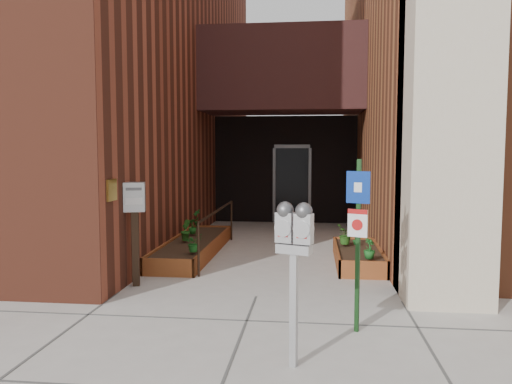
% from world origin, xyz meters
% --- Properties ---
extents(ground, '(80.00, 80.00, 0.00)m').
position_xyz_m(ground, '(0.00, 0.00, 0.00)').
color(ground, '#9E9991').
rests_on(ground, ground).
extents(architecture, '(20.00, 14.60, 10.00)m').
position_xyz_m(architecture, '(-0.18, 6.89, 4.98)').
color(architecture, brown).
rests_on(architecture, ground).
extents(planter_left, '(0.90, 3.60, 0.30)m').
position_xyz_m(planter_left, '(-1.55, 2.70, 0.13)').
color(planter_left, brown).
rests_on(planter_left, ground).
extents(planter_right, '(0.80, 2.20, 0.30)m').
position_xyz_m(planter_right, '(1.60, 2.20, 0.13)').
color(planter_right, brown).
rests_on(planter_right, ground).
extents(handrail, '(0.04, 3.34, 0.90)m').
position_xyz_m(handrail, '(-1.05, 2.65, 0.75)').
color(handrail, black).
rests_on(handrail, ground).
extents(parking_meter, '(0.37, 0.23, 1.57)m').
position_xyz_m(parking_meter, '(0.61, -2.20, 1.22)').
color(parking_meter, '#ADADAF').
rests_on(parking_meter, ground).
extents(sign_post, '(0.25, 0.12, 1.95)m').
position_xyz_m(sign_post, '(1.28, -1.21, 1.20)').
color(sign_post, '#133413').
rests_on(sign_post, ground).
extents(payment_dropbox, '(0.36, 0.31, 1.57)m').
position_xyz_m(payment_dropbox, '(-1.87, 0.37, 1.13)').
color(payment_dropbox, black).
rests_on(payment_dropbox, ground).
extents(shrub_left_a, '(0.40, 0.40, 0.32)m').
position_xyz_m(shrub_left_a, '(-1.25, 1.50, 0.46)').
color(shrub_left_a, '#1B5E1D').
rests_on(shrub_left_a, planter_left).
extents(shrub_left_b, '(0.28, 0.28, 0.41)m').
position_xyz_m(shrub_left_b, '(-1.67, 2.54, 0.50)').
color(shrub_left_b, '#205A19').
rests_on(shrub_left_b, planter_left).
extents(shrub_left_c, '(0.25, 0.25, 0.32)m').
position_xyz_m(shrub_left_c, '(-1.71, 3.31, 0.46)').
color(shrub_left_c, '#175317').
rests_on(shrub_left_c, planter_left).
extents(shrub_left_d, '(0.29, 0.29, 0.40)m').
position_xyz_m(shrub_left_d, '(-1.85, 4.30, 0.50)').
color(shrub_left_d, '#175318').
rests_on(shrub_left_d, planter_left).
extents(shrub_right_a, '(0.26, 0.26, 0.33)m').
position_xyz_m(shrub_right_a, '(1.70, 1.30, 0.46)').
color(shrub_right_a, '#1A5C1E').
rests_on(shrub_right_a, planter_right).
extents(shrub_right_b, '(0.21, 0.21, 0.29)m').
position_xyz_m(shrub_right_b, '(1.58, 2.49, 0.45)').
color(shrub_right_b, '#17521B').
rests_on(shrub_right_b, planter_right).
extents(shrub_right_c, '(0.40, 0.40, 0.37)m').
position_xyz_m(shrub_right_c, '(1.39, 2.48, 0.49)').
color(shrub_right_c, '#275919').
rests_on(shrub_right_c, planter_right).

